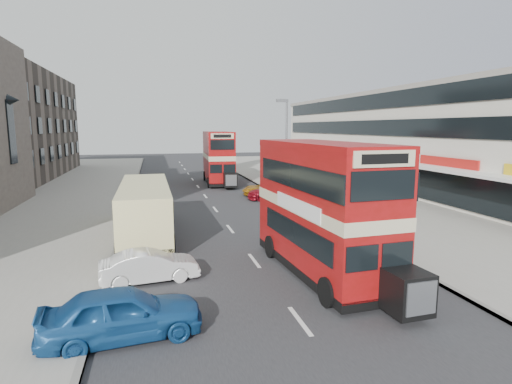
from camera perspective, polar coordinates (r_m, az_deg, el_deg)
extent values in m
plane|color=#28282B|center=(16.96, 1.36, -11.40)|extent=(160.00, 160.00, 0.00)
cube|color=#28282B|center=(36.09, -6.93, -0.56)|extent=(12.00, 90.00, 0.01)
cube|color=gray|center=(39.31, 10.71, 0.22)|extent=(12.00, 90.00, 0.15)
cube|color=gray|center=(36.68, -25.88, -1.13)|extent=(12.00, 90.00, 0.15)
cube|color=gray|center=(35.89, -16.65, -0.81)|extent=(0.20, 90.00, 0.16)
cube|color=gray|center=(37.27, 2.42, -0.10)|extent=(0.20, 90.00, 0.16)
cube|color=beige|center=(44.51, 19.28, 6.60)|extent=(8.00, 46.00, 9.00)
cube|color=black|center=(42.64, 14.50, 2.83)|extent=(0.10, 44.00, 2.40)
cube|color=gray|center=(44.61, 19.59, 12.51)|extent=(8.20, 46.20, 0.40)
cube|color=white|center=(42.13, 13.55, 4.70)|extent=(1.80, 44.00, 0.20)
cylinder|color=slate|center=(35.10, 4.16, 5.78)|extent=(0.16, 0.16, 8.00)
cube|color=slate|center=(35.00, 3.60, 12.33)|extent=(1.00, 0.20, 0.25)
cube|color=black|center=(17.41, 8.74, -9.73)|extent=(3.08, 8.21, 0.35)
cube|color=maroon|center=(17.06, 8.83, -5.88)|extent=(3.06, 8.21, 2.21)
cube|color=beige|center=(16.79, 8.93, -1.73)|extent=(3.10, 8.25, 0.45)
cube|color=maroon|center=(16.61, 9.03, 2.37)|extent=(3.06, 8.21, 2.11)
cube|color=maroon|center=(16.53, 9.13, 6.30)|extent=(3.08, 8.23, 0.25)
cube|color=black|center=(13.85, 19.94, -12.70)|extent=(1.29, 1.29, 1.31)
cube|color=black|center=(44.12, -5.13, 1.64)|extent=(2.98, 8.31, 0.36)
cube|color=maroon|center=(43.99, -5.15, 3.23)|extent=(2.96, 8.31, 2.25)
cube|color=beige|center=(43.88, -5.17, 4.90)|extent=(3.00, 8.35, 0.46)
cube|color=maroon|center=(43.82, -5.20, 6.50)|extent=(2.96, 8.31, 2.15)
cube|color=maroon|center=(43.78, -5.22, 8.02)|extent=(2.98, 8.33, 0.26)
cube|color=black|center=(39.48, -3.52, 1.64)|extent=(1.29, 1.29, 1.33)
cube|color=black|center=(23.64, -14.77, -4.83)|extent=(2.60, 9.96, 0.40)
cube|color=beige|center=(23.41, -14.87, -2.11)|extent=(2.58, 9.96, 2.58)
imported|color=#1A4F8F|center=(12.65, -17.77, -15.46)|extent=(4.59, 2.29, 1.50)
imported|color=white|center=(16.73, -14.30, -9.76)|extent=(3.83, 1.76, 1.22)
imported|color=maroon|center=(34.23, 2.72, 0.13)|extent=(4.76, 2.07, 1.36)
imported|color=#B97812|center=(36.18, 1.46, 0.46)|extent=(4.29, 2.04, 1.18)
imported|color=gray|center=(32.01, 7.41, 0.17)|extent=(0.83, 0.75, 1.86)
imported|color=gray|center=(47.08, 1.99, 2.96)|extent=(1.11, 0.68, 1.77)
imported|color=gray|center=(34.32, 1.48, -0.24)|extent=(0.75, 1.76, 0.90)
imported|color=black|center=(34.21, 1.49, 1.00)|extent=(0.65, 0.46, 1.69)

